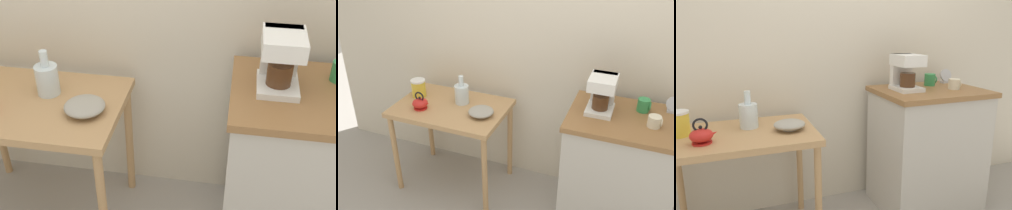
{
  "view_description": "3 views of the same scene",
  "coord_description": "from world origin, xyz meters",
  "views": [
    {
      "loc": [
        0.31,
        -1.76,
        1.98
      ],
      "look_at": [
        0.02,
        -0.05,
        0.83
      ],
      "focal_mm": 48.14,
      "sensor_mm": 36.0,
      "label": 1
    },
    {
      "loc": [
        0.75,
        -2.4,
        2.24
      ],
      "look_at": [
        -0.19,
        -0.05,
        0.87
      ],
      "focal_mm": 40.83,
      "sensor_mm": 36.0,
      "label": 2
    },
    {
      "loc": [
        -0.7,
        -1.97,
        1.38
      ],
      "look_at": [
        -0.02,
        -0.09,
        0.89
      ],
      "focal_mm": 33.67,
      "sensor_mm": 36.0,
      "label": 3
    }
  ],
  "objects": [
    {
      "name": "glass_carafe_vase",
      "position": [
        -0.61,
        0.05,
        0.85
      ],
      "size": [
        0.11,
        0.11,
        0.24
      ],
      "color": "silver",
      "rests_on": "wooden_table"
    },
    {
      "name": "teakettle",
      "position": [
        -0.88,
        -0.16,
        0.81
      ],
      "size": [
        0.15,
        0.12,
        0.15
      ],
      "color": "red",
      "rests_on": "wooden_table"
    },
    {
      "name": "mug_small_cream",
      "position": [
        0.86,
        -0.08,
        0.98
      ],
      "size": [
        0.09,
        0.08,
        0.08
      ],
      "color": "beige",
      "rests_on": "kitchen_counter"
    },
    {
      "name": "kitchen_counter",
      "position": [
        0.69,
        -0.02,
        0.47
      ],
      "size": [
        0.78,
        0.6,
        0.94
      ],
      "color": "#BCB7AD",
      "rests_on": "ground_plane"
    },
    {
      "name": "mug_tall_green",
      "position": [
        0.78,
        0.11,
        0.99
      ],
      "size": [
        0.09,
        0.08,
        0.09
      ],
      "color": "#338C4C",
      "rests_on": "kitchen_counter"
    },
    {
      "name": "canister_enamel",
      "position": [
        -1.01,
        0.02,
        0.84
      ],
      "size": [
        0.12,
        0.12,
        0.15
      ],
      "color": "gold",
      "rests_on": "wooden_table"
    },
    {
      "name": "table_clock",
      "position": [
        0.97,
        0.17,
        0.99
      ],
      "size": [
        0.1,
        0.05,
        0.12
      ],
      "color": "#B2B5BA",
      "rests_on": "kitchen_counter"
    },
    {
      "name": "back_wall",
      "position": [
        0.1,
        0.39,
        1.4
      ],
      "size": [
        4.4,
        0.1,
        2.8
      ],
      "primitive_type": "cube",
      "color": "beige",
      "rests_on": "ground_plane"
    },
    {
      "name": "ground_plane",
      "position": [
        0.0,
        0.0,
        0.0
      ],
      "size": [
        8.0,
        8.0,
        0.0
      ],
      "primitive_type": "plane",
      "color": "gray"
    },
    {
      "name": "coffee_maker",
      "position": [
        0.5,
        0.01,
        1.08
      ],
      "size": [
        0.18,
        0.22,
        0.26
      ],
      "color": "white",
      "rests_on": "kitchen_counter"
    },
    {
      "name": "bowl_stoneware",
      "position": [
        -0.38,
        -0.09,
        0.8
      ],
      "size": [
        0.2,
        0.2,
        0.06
      ],
      "color": "#9E998C",
      "rests_on": "wooden_table"
    },
    {
      "name": "wooden_table",
      "position": [
        -0.67,
        -0.04,
        0.66
      ],
      "size": [
        0.9,
        0.62,
        0.76
      ],
      "color": "tan",
      "rests_on": "ground_plane"
    }
  ]
}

